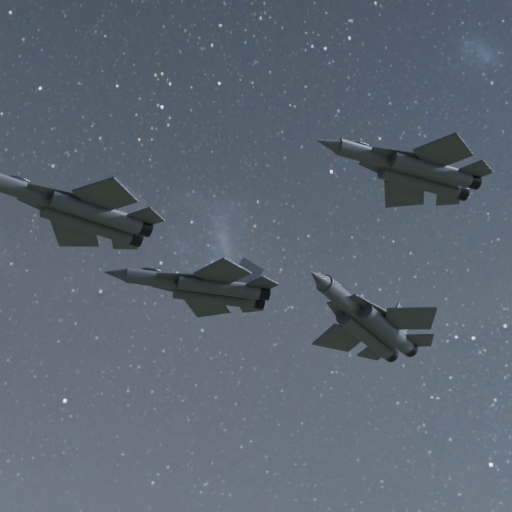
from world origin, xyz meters
TOP-DOWN VIEW (x-y plane):
  - jet_lead at (-15.19, 6.25)m, footprint 17.04×12.17m
  - jet_left at (1.68, 13.91)m, footprint 17.85×12.01m
  - jet_right at (5.86, -13.30)m, footprint 15.35×10.62m
  - jet_slot at (15.75, 4.88)m, footprint 19.54×12.85m

SIDE VIEW (x-z plane):
  - jet_slot at x=15.75m, z-range 148.32..153.34m
  - jet_lead at x=-15.19m, z-range 151.44..155.80m
  - jet_right at x=5.86m, z-range 152.22..156.07m
  - jet_left at x=1.68m, z-range 152.66..157.17m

